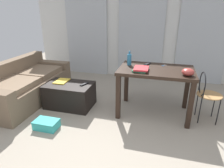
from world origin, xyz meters
TOP-DOWN VIEW (x-y plane):
  - ground_plane at (0.00, 1.31)m, footprint 8.22×8.22m
  - wall_back at (0.00, 3.43)m, footprint 5.49×0.10m
  - curtains at (0.00, 3.34)m, footprint 3.91×0.03m
  - couch at (-1.96, 1.45)m, footprint 0.91×1.93m
  - coffee_table at (-0.99, 1.41)m, footprint 0.83×0.55m
  - craft_table at (0.50, 1.56)m, footprint 1.18×0.76m
  - wire_chair at (1.27, 1.54)m, footprint 0.37×0.38m
  - bottle_near at (0.04, 1.66)m, footprint 0.07×0.07m
  - bowl at (0.95, 1.34)m, footprint 0.18×0.18m
  - book_stack at (0.27, 1.39)m, footprint 0.24×0.29m
  - tv_remote_on_table at (0.33, 1.76)m, footprint 0.11×0.19m
  - scissors at (0.61, 1.77)m, footprint 0.08×0.10m
  - tv_remote_primary at (-0.72, 1.46)m, footprint 0.11×0.19m
  - magazine at (-1.17, 1.49)m, footprint 0.23×0.31m
  - shoebox at (-1.01, 0.65)m, footprint 0.36×0.23m

SIDE VIEW (x-z plane):
  - ground_plane at x=0.00m, z-range 0.00..0.00m
  - shoebox at x=-1.01m, z-range 0.00..0.13m
  - coffee_table at x=-0.99m, z-range 0.00..0.43m
  - couch at x=-1.96m, z-range -0.08..0.67m
  - magazine at x=-1.17m, z-range 0.43..0.45m
  - tv_remote_primary at x=-0.72m, z-range 0.43..0.45m
  - wire_chair at x=1.27m, z-range 0.10..0.90m
  - craft_table at x=0.50m, z-range 0.27..1.06m
  - scissors at x=0.61m, z-range 0.79..0.80m
  - tv_remote_on_table at x=0.33m, z-range 0.79..0.81m
  - book_stack at x=0.27m, z-range 0.79..0.84m
  - bowl at x=0.95m, z-range 0.79..0.90m
  - bottle_near at x=0.04m, z-range 0.77..1.01m
  - curtains at x=0.00m, z-range 0.00..2.36m
  - wall_back at x=0.00m, z-range 0.00..2.66m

